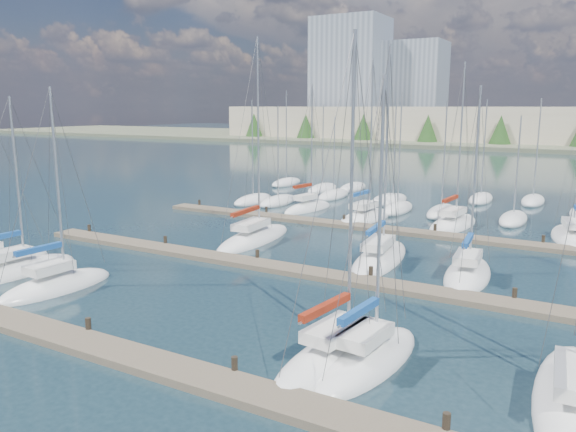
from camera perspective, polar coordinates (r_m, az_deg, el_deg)
The scene contains 18 objects.
ground at distance 75.60m, azimuth 17.58°, elevation 2.86°, with size 400.00×400.00×0.00m, color #1F353E.
dock_near at distance 24.01m, azimuth -14.77°, elevation -13.93°, with size 44.00×1.93×1.10m.
dock_mid at distance 34.65m, azimuth 1.66°, elevation -5.69°, with size 44.00×1.93×1.10m.
dock_far at distance 47.08m, azimuth 9.71°, elevation -1.33°, with size 44.00×1.93×1.10m.
sailboat_l at distance 35.73m, azimuth 17.77°, elevation -5.68°, with size 3.31×8.11×12.10m.
sailboat_k at distance 37.99m, azimuth 9.30°, elevation -4.28°, with size 3.65×10.10×14.78m.
sailboat_o at distance 51.81m, azimuth 7.88°, elevation -0.10°, with size 3.71×8.34×15.07m.
sailboat_b at distance 38.54m, azimuth -25.99°, elevation -5.08°, with size 2.84×8.34×11.50m.
sailboat_i at distance 43.24m, azimuth -3.46°, elevation -2.26°, with size 3.51×10.11×15.93m.
sailboat_p at distance 50.40m, azimuth 16.42°, elevation -0.78°, with size 3.57×8.84×14.52m.
sailboat_d at distance 23.78m, azimuth 5.22°, elevation -13.77°, with size 3.68×8.69×13.75m.
sailboat_n at distance 55.84m, azimuth 2.02°, elevation 0.82°, with size 3.20×7.33×13.00m.
sailboat_e at distance 23.43m, azimuth 8.18°, elevation -14.23°, with size 3.07×7.65×12.07m.
sailboat_f at distance 22.59m, azimuth 27.17°, elevation -16.45°, with size 3.47×10.03×13.90m.
sailboat_q at distance 48.78m, azimuth 27.04°, elevation -1.95°, with size 4.73×9.24×12.68m.
sailboat_c at distance 34.51m, azimuth -22.48°, elevation -6.59°, with size 3.06×7.17×11.95m.
distant_boats at distance 61.22m, azimuth 10.34°, elevation 1.64°, with size 36.93×20.75×13.30m.
shoreline at distance 165.61m, azimuth 19.97°, elevation 9.51°, with size 400.00×60.00×38.00m.
Camera 1 is at (15.58, -13.28, 10.17)m, focal length 35.00 mm.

